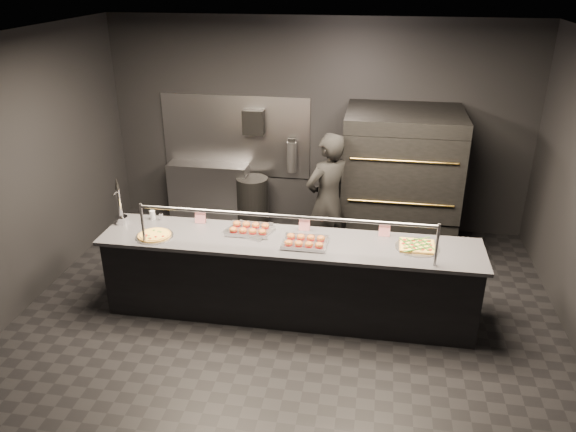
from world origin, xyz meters
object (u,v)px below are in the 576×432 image
(fire_extinguisher, at_px, (292,156))
(trash_bin, at_px, (253,203))
(worker, at_px, (328,201))
(service_counter, at_px, (289,277))
(square_pizza, at_px, (417,246))
(slider_tray_a, at_px, (249,229))
(beer_tap, at_px, (120,210))
(pizza_oven, at_px, (400,181))
(prep_shelf, at_px, (210,192))
(round_pizza, at_px, (155,235))
(slider_tray_b, at_px, (305,242))
(towel_dispenser, at_px, (254,122))

(fire_extinguisher, bearing_deg, trash_bin, -158.23)
(worker, bearing_deg, service_counter, 35.06)
(service_counter, distance_m, square_pizza, 1.43)
(service_counter, relative_size, trash_bin, 5.33)
(service_counter, height_order, slider_tray_a, service_counter)
(square_pizza, relative_size, trash_bin, 0.59)
(beer_tap, relative_size, slider_tray_a, 0.99)
(pizza_oven, bearing_deg, service_counter, -122.27)
(prep_shelf, distance_m, slider_tray_a, 2.50)
(round_pizza, distance_m, square_pizza, 2.80)
(round_pizza, bearing_deg, pizza_oven, 37.72)
(round_pizza, distance_m, slider_tray_b, 1.63)
(pizza_oven, distance_m, square_pizza, 1.86)
(round_pizza, xyz_separation_m, square_pizza, (2.80, 0.20, 0.00))
(pizza_oven, relative_size, round_pizza, 4.68)
(prep_shelf, bearing_deg, slider_tray_a, -62.40)
(service_counter, relative_size, square_pizza, 9.01)
(pizza_oven, xyz_separation_m, prep_shelf, (-2.80, 0.42, -0.52))
(towel_dispenser, bearing_deg, beer_tap, -114.83)
(trash_bin, bearing_deg, square_pizza, -43.49)
(round_pizza, bearing_deg, trash_bin, 76.72)
(towel_dispenser, bearing_deg, pizza_oven, -13.14)
(slider_tray_a, height_order, worker, worker)
(towel_dispenser, bearing_deg, worker, -44.41)
(slider_tray_b, relative_size, trash_bin, 0.62)
(square_pizza, xyz_separation_m, trash_bin, (-2.25, 2.13, -0.55))
(prep_shelf, xyz_separation_m, trash_bin, (0.70, -0.14, -0.07))
(fire_extinguisher, bearing_deg, beer_tap, -125.07)
(slider_tray_a, bearing_deg, round_pizza, -163.06)
(towel_dispenser, xyz_separation_m, fire_extinguisher, (0.55, 0.01, -0.49))
(pizza_oven, height_order, prep_shelf, pizza_oven)
(towel_dispenser, bearing_deg, square_pizza, -46.17)
(service_counter, relative_size, beer_tap, 7.37)
(service_counter, height_order, round_pizza, service_counter)
(fire_extinguisher, bearing_deg, pizza_oven, -17.89)
(fire_extinguisher, bearing_deg, service_counter, -81.70)
(slider_tray_b, distance_m, square_pizza, 1.17)
(square_pizza, xyz_separation_m, worker, (-1.05, 1.17, -0.05))
(towel_dispenser, bearing_deg, slider_tray_a, -79.02)
(pizza_oven, xyz_separation_m, slider_tray_b, (-1.02, -1.96, -0.02))
(beer_tap, distance_m, slider_tray_a, 1.49)
(fire_extinguisher, bearing_deg, prep_shelf, -176.34)
(beer_tap, distance_m, slider_tray_b, 2.14)
(beer_tap, height_order, slider_tray_b, beer_tap)
(service_counter, xyz_separation_m, square_pizza, (1.35, 0.05, 0.47))
(prep_shelf, height_order, round_pizza, round_pizza)
(beer_tap, relative_size, worker, 0.31)
(trash_bin, bearing_deg, round_pizza, -103.28)
(pizza_oven, bearing_deg, square_pizza, -85.47)
(worker, bearing_deg, beer_tap, -15.20)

